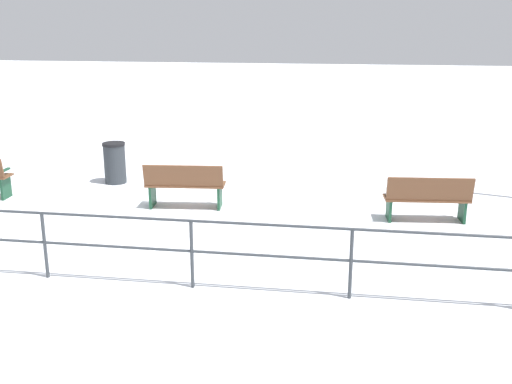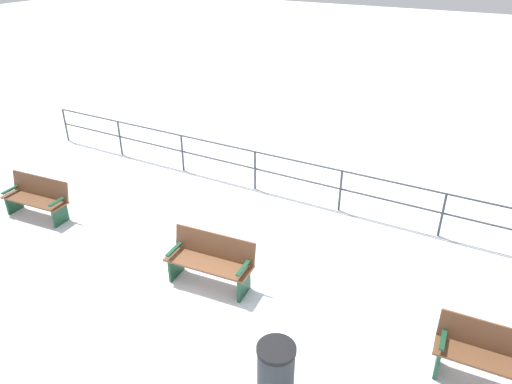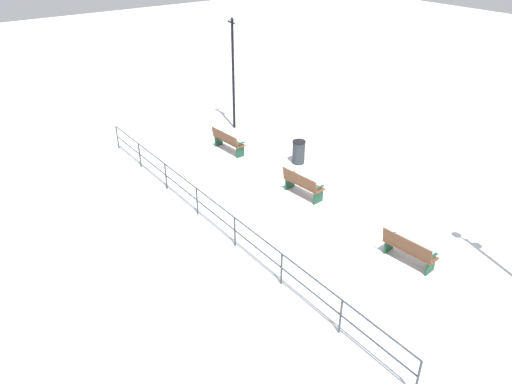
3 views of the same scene
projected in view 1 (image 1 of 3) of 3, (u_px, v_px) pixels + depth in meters
name	position (u px, v px, depth m)	size (l,w,h in m)	color
ground_plane	(187.00, 206.00, 12.03)	(80.00, 80.00, 0.00)	white
bench_nearest	(427.00, 198.00, 11.00)	(0.65, 1.58, 0.89)	brown
bench_second	(185.00, 185.00, 11.80)	(0.69, 1.59, 0.92)	brown
waterfront_railing	(116.00, 237.00, 8.39)	(0.05, 15.23, 1.00)	#383D42
trash_bin	(115.00, 163.00, 13.65)	(0.51, 0.51, 0.93)	#2D3338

